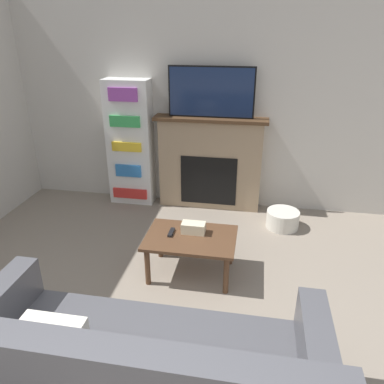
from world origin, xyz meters
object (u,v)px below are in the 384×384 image
Objects in this scene: bookshelf at (130,144)px; storage_basket at (283,219)px; coffee_table at (191,242)px; tv at (211,92)px; couch at (140,383)px; fireplace at (210,163)px.

bookshelf reaches higher than storage_basket.
coffee_table is 1.42m from storage_basket.
coffee_table is 2.21× the size of storage_basket.
couch is at bearing -89.97° from tv.
bookshelf is (-1.03, -0.00, -0.67)m from tv.
bookshelf is at bearing -178.77° from fireplace.
couch is 2.73m from storage_basket.
coffee_table is at bearing -89.05° from fireplace.
couch reaches higher than coffee_table.
bookshelf reaches higher than fireplace.
coffee_table is (0.02, -1.50, -0.24)m from fireplace.
couch is (0.00, -2.97, -1.15)m from tv.
coffee_table is at bearing -89.04° from tv.
couch is at bearing -109.79° from storage_basket.
storage_basket is (0.92, -0.41, -1.36)m from tv.
storage_basket is (0.92, -0.43, -0.49)m from fireplace.
storage_basket is (1.95, -0.41, -0.69)m from bookshelf.
bookshelf is at bearing 109.10° from couch.
couch is 1.29× the size of bookshelf.
couch is at bearing -90.89° from coffee_table.
couch is at bearing -70.90° from bookshelf.
bookshelf is (-1.05, 1.47, 0.45)m from coffee_table.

